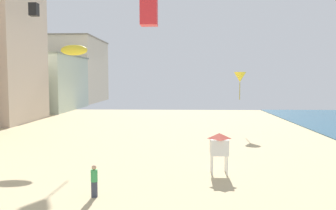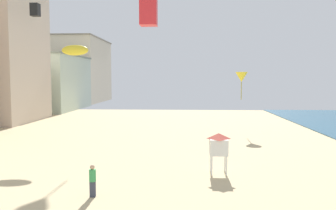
# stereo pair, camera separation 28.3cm
# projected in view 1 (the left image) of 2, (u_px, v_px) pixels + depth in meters

# --- Properties ---
(boardwalk_hotel_far) EXTENTS (18.05, 18.42, 10.37)m
(boardwalk_hotel_far) POSITION_uv_depth(u_px,v_px,m) (29.00, 82.00, 65.22)
(boardwalk_hotel_far) COLOR #B7C6B2
(boardwalk_hotel_far) RESTS_ON ground
(boardwalk_hotel_distant) EXTENTS (16.84, 21.54, 15.90)m
(boardwalk_hotel_distant) POSITION_uv_depth(u_px,v_px,m) (67.00, 71.00, 86.51)
(boardwalk_hotel_distant) COLOR beige
(boardwalk_hotel_distant) RESTS_ON ground
(kite_flyer) EXTENTS (0.34, 0.34, 1.64)m
(kite_flyer) POSITION_uv_depth(u_px,v_px,m) (94.00, 179.00, 17.03)
(kite_flyer) COLOR #383D4C
(kite_flyer) RESTS_ON ground
(lifeguard_stand) EXTENTS (1.10, 1.10, 2.55)m
(lifeguard_stand) POSITION_uv_depth(u_px,v_px,m) (219.00, 144.00, 21.27)
(lifeguard_stand) COLOR white
(lifeguard_stand) RESTS_ON ground
(kite_yellow_parafoil) EXTENTS (2.35, 0.65, 0.91)m
(kite_yellow_parafoil) POSITION_uv_depth(u_px,v_px,m) (74.00, 50.00, 29.57)
(kite_yellow_parafoil) COLOR yellow
(kite_yellow_delta) EXTENTS (1.36, 1.36, 3.10)m
(kite_yellow_delta) POSITION_uv_depth(u_px,v_px,m) (240.00, 77.00, 38.17)
(kite_yellow_delta) COLOR yellow
(kite_red_box_2) EXTENTS (1.09, 1.09, 1.71)m
(kite_red_box_2) POSITION_uv_depth(u_px,v_px,m) (149.00, 12.00, 22.01)
(kite_red_box_2) COLOR red
(kite_black_box) EXTENTS (0.70, 0.70, 1.09)m
(kite_black_box) POSITION_uv_depth(u_px,v_px,m) (34.00, 10.00, 29.49)
(kite_black_box) COLOR black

